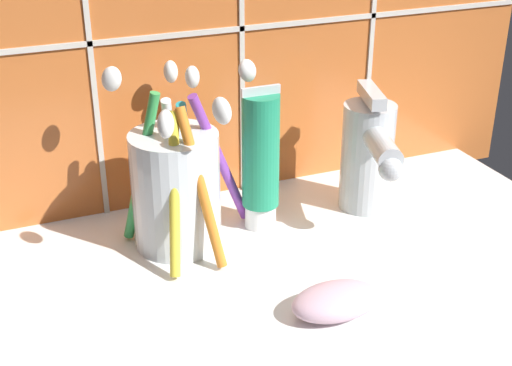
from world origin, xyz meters
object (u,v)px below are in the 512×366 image
Objects in this scene: toothpaste_tube at (256,161)px; soap_bar at (335,301)px; sink_faucet at (369,154)px; toothbrush_cup at (177,185)px.

toothpaste_tube is 16.33cm from soap_bar.
sink_faucet is at bearing -3.88° from toothpaste_tube.
sink_faucet is 18.96cm from soap_bar.
sink_faucet is at bearing -2.40° from toothbrush_cup.
toothbrush_cup is 2.28× the size of soap_bar.
toothbrush_cup is 7.71cm from toothpaste_tube.
sink_faucet reaches higher than soap_bar.
toothbrush_cup is at bearing -76.05° from sink_faucet.
soap_bar is at bearing -62.43° from toothbrush_cup.
toothpaste_tube is at bearing 91.31° from soap_bar.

